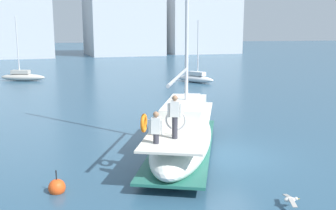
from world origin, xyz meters
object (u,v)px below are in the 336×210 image
Objects in this scene: moored_sloop_near at (23,76)px; mooring_buoy at (57,187)px; moored_catamaran at (195,78)px; seagull at (290,199)px; main_sailboat at (183,133)px.

mooring_buoy is at bearing -86.91° from moored_sloop_near.
moored_sloop_near reaches higher than moored_catamaran.
mooring_buoy is at bearing 151.86° from seagull.
moored_sloop_near reaches higher than mooring_buoy.
seagull is 1.03× the size of mooring_buoy.
seagull is 7.46m from mooring_buoy.
seagull is at bearing -107.87° from moored_catamaran.
moored_sloop_near is 7.71× the size of seagull.
main_sailboat reaches higher than moored_catamaran.
moored_catamaran is at bearing 57.55° from mooring_buoy.
moored_catamaran reaches higher than mooring_buoy.
moored_catamaran is at bearing -23.33° from moored_sloop_near.
seagull is (-9.07, -28.13, -0.25)m from moored_catamaran.
mooring_buoy is (-6.58, 3.52, -0.10)m from seagull.
moored_catamaran is 29.55m from seagull.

